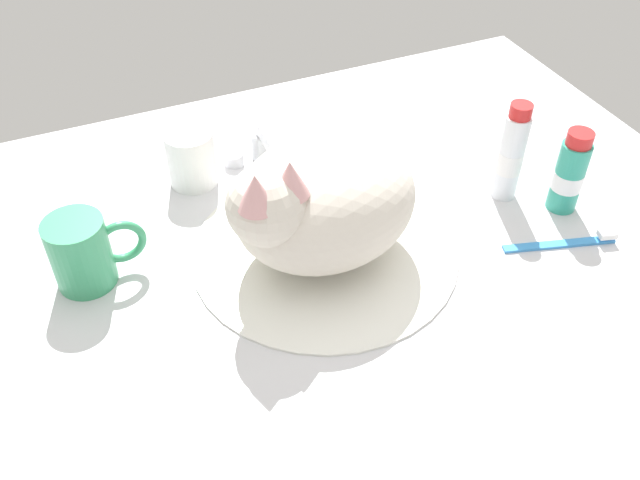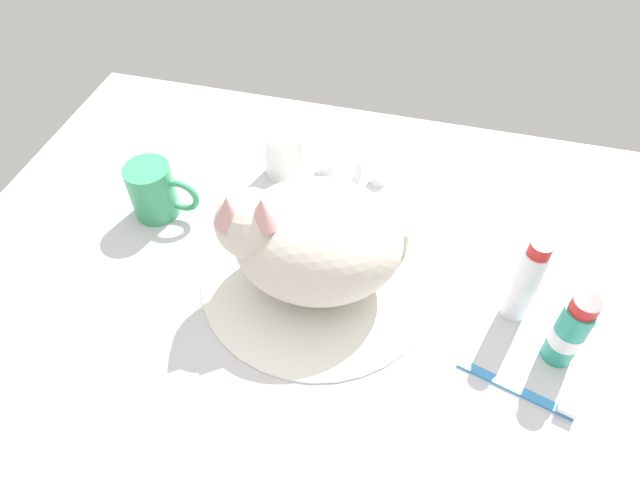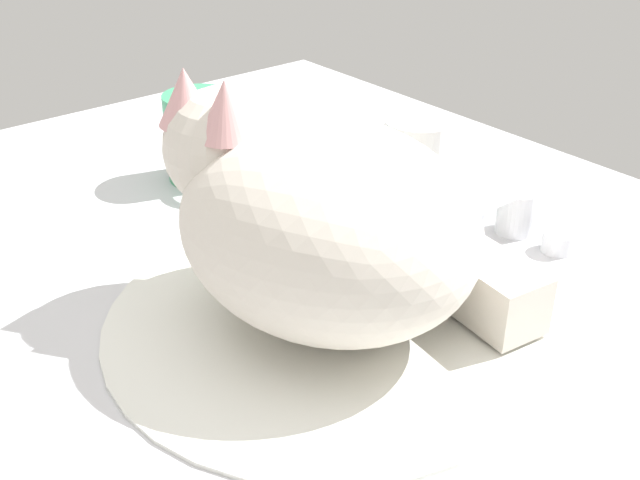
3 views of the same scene
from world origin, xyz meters
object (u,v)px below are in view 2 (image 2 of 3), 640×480
at_px(coffee_mug, 154,191).
at_px(toothbrush, 523,391).
at_px(cat, 311,237).
at_px(rinse_cup, 285,154).
at_px(faucet, 350,171).
at_px(mouthwash_bottle, 570,332).
at_px(toothpaste_bottle, 525,283).

xyz_separation_m(coffee_mug, toothbrush, (0.56, -0.18, -0.04)).
height_order(cat, rinse_cup, cat).
bearing_deg(faucet, mouthwash_bottle, -37.46).
relative_size(toothpaste_bottle, toothbrush, 0.99).
bearing_deg(mouthwash_bottle, cat, 172.41).
xyz_separation_m(rinse_cup, toothpaste_bottle, (0.38, -0.20, 0.03)).
distance_m(faucet, coffee_mug, 0.31).
relative_size(rinse_cup, toothpaste_bottle, 0.56).
xyz_separation_m(toothpaste_bottle, toothbrush, (0.02, -0.12, -0.06)).
bearing_deg(cat, rinse_cup, 116.15).
relative_size(faucet, rinse_cup, 1.51).
bearing_deg(faucet, coffee_mug, -153.14).
bearing_deg(coffee_mug, faucet, 26.86).
bearing_deg(faucet, rinse_cup, -179.78).
bearing_deg(coffee_mug, rinse_cup, 39.97).
xyz_separation_m(rinse_cup, toothbrush, (0.40, -0.32, -0.03)).
bearing_deg(toothbrush, cat, 159.49).
relative_size(toothpaste_bottle, mouthwash_bottle, 1.20).
bearing_deg(mouthwash_bottle, toothbrush, -122.22).
bearing_deg(coffee_mug, mouthwash_bottle, -10.35).
relative_size(faucet, coffee_mug, 1.07).
relative_size(cat, toothbrush, 1.82).
distance_m(cat, toothpaste_bottle, 0.28).
xyz_separation_m(faucet, coffee_mug, (-0.28, -0.14, 0.02)).
xyz_separation_m(faucet, toothpaste_bottle, (0.27, -0.20, 0.04)).
xyz_separation_m(mouthwash_bottle, toothbrush, (-0.04, -0.07, -0.05)).
height_order(faucet, cat, cat).
relative_size(coffee_mug, toothbrush, 0.78).
bearing_deg(cat, mouthwash_bottle, -7.59).
bearing_deg(mouthwash_bottle, rinse_cup, 150.22).
distance_m(faucet, cat, 0.21).
relative_size(rinse_cup, toothbrush, 0.55).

